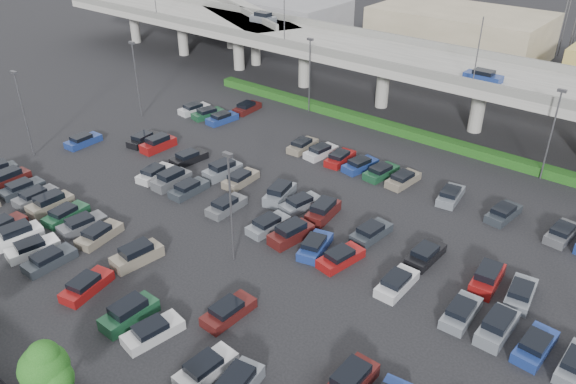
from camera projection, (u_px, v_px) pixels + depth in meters
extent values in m
plane|color=black|center=(291.00, 221.00, 54.42)|extent=(280.00, 280.00, 0.00)
cube|color=gray|center=(446.00, 69.00, 72.43)|extent=(150.00, 13.00, 1.10)
cube|color=slate|center=(424.00, 73.00, 67.69)|extent=(150.00, 0.50, 1.00)
cube|color=slate|center=(467.00, 51.00, 76.12)|extent=(150.00, 0.50, 1.00)
cylinder|color=gray|center=(134.00, 25.00, 109.85)|extent=(1.80, 1.80, 6.70)
cube|color=slate|center=(132.00, 9.00, 108.29)|extent=(2.60, 9.75, 0.50)
cylinder|color=gray|center=(183.00, 37.00, 102.21)|extent=(1.80, 1.80, 6.70)
cube|color=slate|center=(181.00, 19.00, 100.65)|extent=(2.60, 9.75, 0.50)
cylinder|color=gray|center=(239.00, 50.00, 94.56)|extent=(1.80, 1.80, 6.70)
cube|color=slate|center=(238.00, 31.00, 93.00)|extent=(2.60, 9.75, 0.50)
cylinder|color=gray|center=(304.00, 66.00, 86.92)|extent=(1.80, 1.80, 6.70)
cube|color=slate|center=(305.00, 45.00, 85.36)|extent=(2.60, 9.75, 0.50)
cylinder|color=gray|center=(383.00, 84.00, 79.28)|extent=(1.80, 1.80, 6.70)
cube|color=slate|center=(385.00, 62.00, 77.71)|extent=(2.60, 9.75, 0.50)
cylinder|color=gray|center=(478.00, 107.00, 71.63)|extent=(1.80, 1.80, 6.70)
cube|color=slate|center=(482.00, 83.00, 70.07)|extent=(2.60, 9.75, 0.50)
cube|color=slate|center=(263.00, 19.00, 92.48)|extent=(4.40, 1.82, 1.05)
cube|color=black|center=(263.00, 14.00, 92.08)|extent=(2.60, 1.60, 0.65)
cube|color=navy|center=(483.00, 77.00, 66.65)|extent=(4.40, 1.82, 0.82)
cube|color=black|center=(484.00, 72.00, 66.34)|extent=(2.30, 1.60, 0.50)
cylinder|color=#4A4A4F|center=(284.00, 18.00, 78.06)|extent=(0.14, 0.14, 8.00)
cylinder|color=#4A4A4F|center=(478.00, 53.00, 62.77)|extent=(0.14, 0.14, 8.00)
cube|color=gray|center=(220.00, 4.00, 108.25)|extent=(50.93, 30.13, 1.10)
cylinder|color=gray|center=(192.00, 7.00, 125.01)|extent=(1.60, 1.60, 6.70)
cylinder|color=gray|center=(210.00, 17.00, 115.64)|extent=(1.60, 1.60, 6.70)
cylinder|color=gray|center=(231.00, 30.00, 106.28)|extent=(1.60, 1.60, 6.70)
cylinder|color=gray|center=(255.00, 46.00, 96.92)|extent=(1.60, 1.60, 6.70)
cube|color=#134213|center=(414.00, 134.00, 71.02)|extent=(66.00, 1.60, 1.10)
sphere|color=#1B4F15|center=(44.00, 368.00, 33.83)|extent=(3.07, 3.07, 3.07)
sphere|color=#1B4F15|center=(54.00, 379.00, 33.78)|extent=(2.41, 2.41, 2.41)
sphere|color=#1B4F15|center=(39.00, 368.00, 34.27)|extent=(2.41, 2.41, 2.41)
sphere|color=#1B4F15|center=(43.00, 357.00, 33.46)|extent=(2.08, 2.08, 2.08)
cube|color=#481413|center=(2.00, 227.00, 52.65)|extent=(2.15, 4.52, 0.82)
cube|color=white|center=(17.00, 237.00, 51.09)|extent=(2.43, 4.62, 1.05)
cube|color=black|center=(15.00, 229.00, 50.68)|extent=(1.96, 2.80, 0.65)
cube|color=white|center=(33.00, 249.00, 49.65)|extent=(2.65, 4.67, 0.82)
cube|color=black|center=(29.00, 244.00, 49.20)|extent=(2.02, 2.57, 0.50)
cube|color=#2B3037|center=(50.00, 261.00, 48.14)|extent=(1.87, 4.42, 0.82)
cube|color=black|center=(46.00, 256.00, 47.70)|extent=(1.63, 2.32, 0.50)
cube|color=maroon|center=(87.00, 287.00, 45.14)|extent=(2.67, 4.68, 0.82)
cube|color=black|center=(84.00, 282.00, 44.70)|extent=(2.03, 2.58, 0.50)
cube|color=#1A492C|center=(129.00, 315.00, 42.08)|extent=(1.85, 4.41, 1.05)
cube|color=black|center=(128.00, 307.00, 41.67)|extent=(1.62, 2.61, 0.65)
cube|color=silver|center=(153.00, 332.00, 40.64)|extent=(2.50, 4.63, 0.82)
cube|color=black|center=(150.00, 327.00, 40.19)|extent=(1.95, 2.53, 0.50)
cube|color=silver|center=(206.00, 369.00, 37.63)|extent=(2.07, 4.50, 0.82)
cube|color=black|center=(203.00, 364.00, 37.18)|extent=(1.73, 2.39, 0.50)
cube|color=black|center=(235.00, 380.00, 35.67)|extent=(2.04, 2.84, 0.65)
cube|color=#481413|center=(9.00, 180.00, 60.47)|extent=(1.98, 4.46, 1.05)
cube|color=black|center=(7.00, 174.00, 60.06)|extent=(1.70, 2.66, 0.65)
cube|color=#2B3037|center=(22.00, 189.00, 59.03)|extent=(1.90, 4.43, 0.82)
cube|color=black|center=(19.00, 185.00, 58.58)|extent=(1.64, 2.33, 0.50)
cube|color=#515358|center=(36.00, 197.00, 57.53)|extent=(1.97, 4.46, 0.82)
cube|color=black|center=(33.00, 193.00, 57.08)|extent=(1.68, 2.35, 0.50)
cube|color=gray|center=(50.00, 205.00, 55.97)|extent=(1.84, 4.41, 1.05)
cube|color=black|center=(49.00, 198.00, 55.56)|extent=(1.62, 2.61, 0.65)
cube|color=#1A492C|center=(66.00, 215.00, 54.52)|extent=(2.30, 4.58, 0.82)
cube|color=black|center=(63.00, 211.00, 54.08)|extent=(1.85, 2.46, 0.50)
cube|color=#515358|center=(82.00, 225.00, 53.02)|extent=(2.25, 4.56, 0.82)
cube|color=black|center=(79.00, 220.00, 52.57)|extent=(1.82, 2.45, 0.50)
cube|color=gray|center=(100.00, 235.00, 51.52)|extent=(2.51, 4.64, 0.82)
cube|color=black|center=(97.00, 230.00, 51.07)|extent=(1.95, 2.53, 0.50)
cube|color=gray|center=(137.00, 257.00, 48.46)|extent=(2.31, 4.58, 1.05)
cube|color=black|center=(136.00, 249.00, 48.05)|extent=(1.89, 2.76, 0.65)
cube|color=#481413|center=(229.00, 312.00, 42.51)|extent=(1.95, 4.45, 0.82)
cube|color=black|center=(226.00, 307.00, 42.06)|extent=(1.67, 2.35, 0.50)
cube|color=#481413|center=(350.00, 383.00, 36.45)|extent=(1.82, 4.40, 1.05)
cube|color=black|center=(351.00, 374.00, 36.04)|extent=(1.60, 2.60, 0.65)
cube|color=navy|center=(83.00, 141.00, 69.46)|extent=(2.03, 4.48, 0.82)
cube|color=black|center=(81.00, 137.00, 69.01)|extent=(1.71, 2.38, 0.50)
cube|color=silver|center=(155.00, 174.00, 61.95)|extent=(2.42, 4.61, 0.82)
cube|color=black|center=(153.00, 170.00, 61.50)|extent=(1.91, 2.50, 0.50)
cube|color=#515358|center=(172.00, 181.00, 60.39)|extent=(1.85, 4.41, 1.05)
cube|color=black|center=(171.00, 174.00, 59.98)|extent=(1.62, 2.61, 0.65)
cube|color=#2B3037|center=(189.00, 189.00, 58.94)|extent=(1.88, 4.42, 0.82)
cube|color=black|center=(187.00, 185.00, 58.50)|extent=(1.63, 2.32, 0.50)
cube|color=#515358|center=(227.00, 207.00, 55.94)|extent=(1.97, 4.46, 0.82)
cube|color=black|center=(225.00, 202.00, 55.49)|extent=(1.68, 2.35, 0.50)
cube|color=slate|center=(268.00, 225.00, 52.94)|extent=(2.19, 4.54, 0.82)
cube|color=black|center=(267.00, 221.00, 52.49)|extent=(1.79, 2.43, 0.50)
cube|color=#481413|center=(291.00, 235.00, 51.38)|extent=(2.43, 4.61, 1.05)
cube|color=black|center=(291.00, 227.00, 50.97)|extent=(1.96, 2.80, 0.65)
cube|color=navy|center=(315.00, 247.00, 49.94)|extent=(2.84, 4.71, 0.82)
cube|color=black|center=(314.00, 242.00, 49.49)|extent=(2.12, 2.62, 0.50)
cube|color=maroon|center=(341.00, 258.00, 48.43)|extent=(2.55, 4.65, 0.82)
cube|color=black|center=(340.00, 253.00, 47.99)|extent=(1.97, 2.54, 0.50)
cube|color=silver|center=(397.00, 284.00, 45.43)|extent=(1.82, 4.40, 0.82)
cube|color=black|center=(396.00, 279.00, 44.98)|extent=(1.60, 2.30, 0.50)
cube|color=slate|center=(461.00, 313.00, 42.43)|extent=(1.99, 4.47, 0.82)
cube|color=black|center=(461.00, 308.00, 41.98)|extent=(1.69, 2.36, 0.50)
cube|color=slate|center=(497.00, 328.00, 40.87)|extent=(1.85, 4.41, 1.05)
cube|color=black|center=(499.00, 320.00, 40.46)|extent=(1.62, 2.61, 0.65)
cube|color=navy|center=(535.00, 347.00, 39.42)|extent=(2.07, 4.50, 0.82)
cube|color=black|center=(536.00, 342.00, 38.98)|extent=(1.73, 2.39, 0.50)
cube|color=slate|center=(576.00, 365.00, 37.92)|extent=(1.92, 4.44, 0.82)
cube|color=black|center=(144.00, 140.00, 69.83)|extent=(2.46, 4.62, 0.82)
cube|color=black|center=(142.00, 136.00, 69.38)|extent=(1.93, 2.52, 0.50)
cube|color=maroon|center=(158.00, 145.00, 68.27)|extent=(1.87, 4.42, 1.05)
cube|color=black|center=(157.00, 139.00, 67.86)|extent=(1.63, 2.62, 0.65)
cube|color=black|center=(189.00, 158.00, 65.32)|extent=(2.21, 4.55, 0.82)
cube|color=black|center=(187.00, 154.00, 64.88)|extent=(1.80, 2.44, 0.50)
cube|color=slate|center=(223.00, 171.00, 62.26)|extent=(2.26, 4.56, 1.05)
cube|color=black|center=(222.00, 165.00, 61.86)|extent=(1.86, 2.75, 0.65)
cube|color=gray|center=(241.00, 180.00, 60.82)|extent=(2.08, 4.50, 0.82)
cube|color=black|center=(239.00, 175.00, 60.37)|extent=(1.74, 2.39, 0.50)
cube|color=slate|center=(280.00, 195.00, 57.76)|extent=(2.77, 4.70, 1.05)
cube|color=black|center=(280.00, 188.00, 57.35)|extent=(2.15, 2.90, 0.65)
cube|color=slate|center=(301.00, 204.00, 56.31)|extent=(2.60, 4.66, 0.82)
cube|color=black|center=(300.00, 200.00, 55.87)|extent=(2.00, 2.56, 0.50)
cube|color=#481413|center=(323.00, 212.00, 54.76)|extent=(2.41, 4.61, 1.05)
cube|color=black|center=(323.00, 205.00, 54.35)|extent=(1.95, 2.80, 0.65)
cube|color=#2B3037|center=(371.00, 233.00, 51.81)|extent=(2.23, 4.55, 0.82)
cube|color=black|center=(371.00, 228.00, 51.36)|extent=(1.81, 2.44, 0.50)
cube|color=black|center=(425.00, 255.00, 48.81)|extent=(1.96, 4.46, 0.82)
cube|color=black|center=(425.00, 251.00, 48.36)|extent=(1.67, 2.35, 0.50)
cube|color=maroon|center=(487.00, 279.00, 45.75)|extent=(2.21, 4.55, 1.05)
cube|color=black|center=(489.00, 271.00, 45.34)|extent=(1.83, 2.73, 0.65)
cube|color=slate|center=(521.00, 294.00, 44.30)|extent=(2.36, 4.59, 0.82)
cube|color=black|center=(521.00, 289.00, 43.85)|extent=(1.88, 2.48, 0.50)
cube|color=silver|center=(194.00, 110.00, 78.76)|extent=(2.33, 4.58, 0.82)
cube|color=black|center=(193.00, 106.00, 78.31)|extent=(1.86, 2.47, 0.50)
cube|color=#1A492C|center=(208.00, 114.00, 77.25)|extent=(2.71, 4.69, 0.82)
cube|color=black|center=(207.00, 110.00, 76.81)|extent=(2.05, 2.59, 0.50)
cube|color=navy|center=(222.00, 119.00, 75.75)|extent=(2.31, 4.58, 0.82)
cube|color=black|center=(221.00, 115.00, 75.31)|extent=(1.85, 2.47, 0.50)
cube|color=gray|center=(303.00, 146.00, 68.24)|extent=(2.04, 4.48, 0.82)
cube|color=black|center=(302.00, 142.00, 67.80)|extent=(1.71, 2.38, 0.50)
cube|color=silver|center=(321.00, 152.00, 66.74)|extent=(2.30, 4.57, 0.82)
cube|color=black|center=(320.00, 148.00, 66.30)|extent=(1.85, 2.46, 0.50)
cube|color=maroon|center=(340.00, 159.00, 65.24)|extent=(2.12, 4.51, 0.82)
cube|color=black|center=(339.00, 155.00, 64.79)|extent=(1.76, 2.40, 0.50)
cube|color=navy|center=(360.00, 166.00, 63.74)|extent=(2.57, 4.65, 0.82)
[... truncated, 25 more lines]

